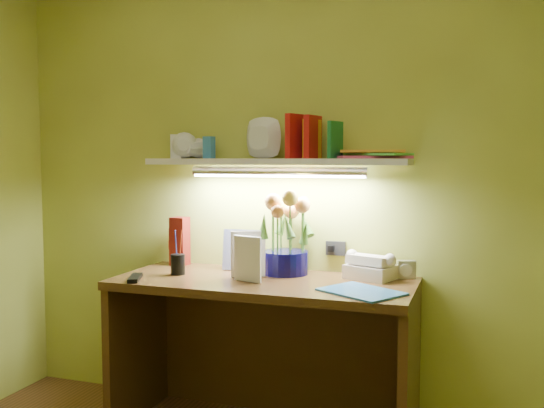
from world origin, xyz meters
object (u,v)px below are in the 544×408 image
at_px(desk, 263,358).
at_px(flower_bouquet, 285,234).
at_px(desk_clock, 406,269).
at_px(whisky_bottle, 178,241).
at_px(telephone, 370,265).

bearing_deg(desk, flower_bouquet, 71.58).
relative_size(desk, desk_clock, 16.57).
height_order(flower_bouquet, whisky_bottle, flower_bouquet).
relative_size(flower_bouquet, telephone, 1.83).
height_order(desk_clock, whisky_bottle, whisky_bottle).
relative_size(flower_bouquet, desk_clock, 4.66).
bearing_deg(telephone, desk_clock, 42.31).
relative_size(desk, whisky_bottle, 5.54).
bearing_deg(desk_clock, telephone, -175.16).
bearing_deg(whisky_bottle, flower_bouquet, -5.05).
bearing_deg(flower_bouquet, telephone, 2.27).
bearing_deg(desk_clock, flower_bouquet, 170.73).
distance_m(desk_clock, whisky_bottle, 1.20).
height_order(telephone, whisky_bottle, whisky_bottle).
bearing_deg(whisky_bottle, desk_clock, 1.29).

